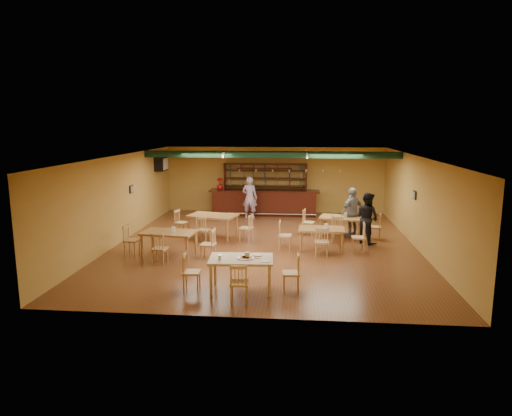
# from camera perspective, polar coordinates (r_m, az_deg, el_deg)

# --- Properties ---
(floor) EXTENTS (12.00, 12.00, 0.00)m
(floor) POSITION_cam_1_polar(r_m,az_deg,el_deg) (15.62, 1.15, -4.57)
(floor) COLOR brown
(floor) RESTS_ON ground
(ceiling_beam) EXTENTS (10.00, 0.30, 0.25)m
(ceiling_beam) POSITION_cam_1_polar(r_m,az_deg,el_deg) (17.92, 1.84, 6.66)
(ceiling_beam) COLOR black
(ceiling_beam) RESTS_ON ceiling
(track_rail_left) EXTENTS (0.05, 2.50, 0.05)m
(track_rail_left) POSITION_cam_1_polar(r_m,az_deg,el_deg) (18.71, -3.60, 7.02)
(track_rail_left) COLOR silver
(track_rail_left) RESTS_ON ceiling
(track_rail_right) EXTENTS (0.05, 2.50, 0.05)m
(track_rail_right) POSITION_cam_1_polar(r_m,az_deg,el_deg) (18.49, 6.32, 6.94)
(track_rail_right) COLOR silver
(track_rail_right) RESTS_ON ceiling
(ac_unit) EXTENTS (0.34, 0.70, 0.48)m
(ac_unit) POSITION_cam_1_polar(r_m,az_deg,el_deg) (20.20, -11.70, 5.40)
(ac_unit) COLOR silver
(ac_unit) RESTS_ON wall_left
(picture_left) EXTENTS (0.04, 0.34, 0.28)m
(picture_left) POSITION_cam_1_polar(r_m,az_deg,el_deg) (17.31, -15.23, 2.28)
(picture_left) COLOR black
(picture_left) RESTS_ON wall_left
(picture_right) EXTENTS (0.04, 0.34, 0.28)m
(picture_right) POSITION_cam_1_polar(r_m,az_deg,el_deg) (16.20, 19.13, 1.54)
(picture_right) COLOR black
(picture_right) RESTS_ON wall_right
(bar_counter) EXTENTS (4.91, 0.85, 1.13)m
(bar_counter) POSITION_cam_1_polar(r_m,az_deg,el_deg) (20.55, 1.03, 0.67)
(bar_counter) COLOR #36120A
(bar_counter) RESTS_ON ground
(back_bar_hutch) EXTENTS (3.80, 0.40, 2.28)m
(back_bar_hutch) POSITION_cam_1_polar(r_m,az_deg,el_deg) (21.09, 1.16, 2.50)
(back_bar_hutch) COLOR #36120A
(back_bar_hutch) RESTS_ON ground
(poinsettia) EXTENTS (0.38, 0.38, 0.53)m
(poinsettia) POSITION_cam_1_polar(r_m,az_deg,el_deg) (20.67, -4.52, 3.02)
(poinsettia) COLOR #B21012
(poinsettia) RESTS_ON bar_counter
(dining_table_a) EXTENTS (1.87, 1.40, 0.84)m
(dining_table_a) POSITION_cam_1_polar(r_m,az_deg,el_deg) (16.55, -5.39, -2.28)
(dining_table_a) COLOR #A9743B
(dining_table_a) RESTS_ON ground
(dining_table_b) EXTENTS (1.65, 1.21, 0.74)m
(dining_table_b) POSITION_cam_1_polar(r_m,az_deg,el_deg) (16.86, 10.50, -2.33)
(dining_table_b) COLOR #A9743B
(dining_table_b) RESTS_ON ground
(dining_table_c) EXTENTS (1.69, 1.12, 0.80)m
(dining_table_c) POSITION_cam_1_polar(r_m,az_deg,el_deg) (14.37, -10.75, -4.44)
(dining_table_c) COLOR #A9743B
(dining_table_c) RESTS_ON ground
(dining_table_d) EXTENTS (1.48, 0.91, 0.73)m
(dining_table_d) POSITION_cam_1_polar(r_m,az_deg,el_deg) (15.01, 8.11, -3.86)
(dining_table_d) COLOR #A9743B
(dining_table_d) RESTS_ON ground
(near_table) EXTENTS (1.60, 1.08, 0.83)m
(near_table) POSITION_cam_1_polar(r_m,az_deg,el_deg) (11.33, -1.85, -8.24)
(near_table) COLOR tan
(near_table) RESTS_ON ground
(pizza_tray) EXTENTS (0.47, 0.47, 0.01)m
(pizza_tray) POSITION_cam_1_polar(r_m,az_deg,el_deg) (11.19, -1.30, -6.22)
(pizza_tray) COLOR silver
(pizza_tray) RESTS_ON near_table
(parmesan_shaker) EXTENTS (0.08, 0.08, 0.11)m
(parmesan_shaker) POSITION_cam_1_polar(r_m,az_deg,el_deg) (11.10, -4.53, -6.13)
(parmesan_shaker) COLOR #EAE5C6
(parmesan_shaker) RESTS_ON near_table
(napkin_stack) EXTENTS (0.22, 0.18, 0.03)m
(napkin_stack) POSITION_cam_1_polar(r_m,az_deg,el_deg) (11.37, 0.21, -5.91)
(napkin_stack) COLOR white
(napkin_stack) RESTS_ON near_table
(pizza_server) EXTENTS (0.33, 0.21, 0.00)m
(pizza_server) POSITION_cam_1_polar(r_m,az_deg,el_deg) (11.22, -0.43, -6.12)
(pizza_server) COLOR silver
(pizza_server) RESTS_ON pizza_tray
(side_plate) EXTENTS (0.23, 0.23, 0.01)m
(side_plate) POSITION_cam_1_polar(r_m,az_deg,el_deg) (10.93, 1.16, -6.62)
(side_plate) COLOR white
(side_plate) RESTS_ON near_table
(patron_bar) EXTENTS (0.73, 0.54, 1.83)m
(patron_bar) POSITION_cam_1_polar(r_m,az_deg,el_deg) (19.74, -0.79, 1.30)
(patron_bar) COLOR #754493
(patron_bar) RESTS_ON ground
(patron_right_a) EXTENTS (1.06, 1.09, 1.76)m
(patron_right_a) POSITION_cam_1_polar(r_m,az_deg,el_deg) (16.07, 13.65, -1.22)
(patron_right_a) COLOR black
(patron_right_a) RESTS_ON ground
(patron_right_b) EXTENTS (1.09, 1.00, 1.79)m
(patron_right_b) POSITION_cam_1_polar(r_m,az_deg,el_deg) (16.95, 11.89, -0.50)
(patron_right_b) COLOR gray
(patron_right_b) RESTS_ON ground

